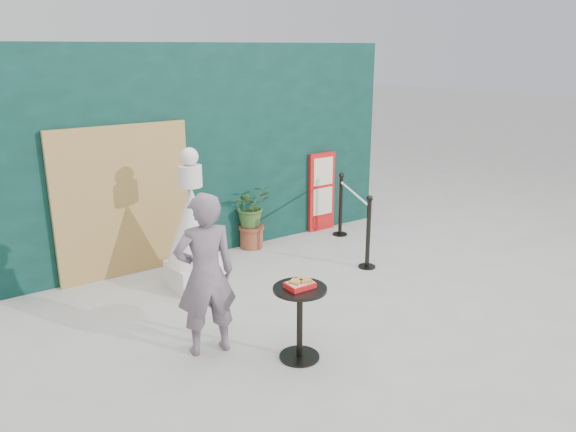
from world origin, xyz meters
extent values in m
plane|color=#ADAAA5|center=(0.00, 0.00, 0.00)|extent=(60.00, 60.00, 0.00)
cube|color=black|center=(0.00, 3.15, 1.50)|extent=(6.00, 0.30, 3.00)
cube|color=tan|center=(-1.40, 2.94, 1.00)|extent=(1.80, 0.08, 2.00)
imported|color=slate|center=(-1.45, 0.52, 0.82)|extent=(0.67, 0.50, 1.65)
cube|color=red|center=(1.90, 2.96, 0.65)|extent=(0.50, 0.06, 1.30)
cube|color=beige|center=(1.90, 2.92, 1.00)|extent=(0.38, 0.02, 0.45)
cube|color=beige|center=(1.90, 2.92, 0.50)|extent=(0.38, 0.02, 0.45)
cube|color=red|center=(1.90, 2.92, 0.15)|extent=(0.38, 0.02, 0.18)
cube|color=white|center=(-0.86, 2.04, 0.16)|extent=(0.60, 0.60, 0.33)
cone|color=white|center=(-0.86, 2.04, 0.82)|extent=(0.70, 0.70, 0.98)
cylinder|color=silver|center=(-0.86, 2.04, 1.44)|extent=(0.28, 0.28, 0.26)
sphere|color=silver|center=(-0.86, 2.04, 1.68)|extent=(0.22, 0.22, 0.22)
cylinder|color=black|center=(-0.78, -0.11, 0.01)|extent=(0.40, 0.40, 0.02)
cylinder|color=black|center=(-0.78, -0.11, 0.36)|extent=(0.06, 0.06, 0.72)
cylinder|color=black|center=(-0.78, -0.11, 0.73)|extent=(0.52, 0.52, 0.03)
cube|color=red|center=(-0.78, -0.11, 0.78)|extent=(0.26, 0.19, 0.05)
cube|color=red|center=(-0.78, -0.11, 0.80)|extent=(0.24, 0.17, 0.00)
cube|color=#C68E48|center=(-0.82, -0.10, 0.82)|extent=(0.15, 0.14, 0.02)
cube|color=#C18746|center=(-0.73, -0.13, 0.82)|extent=(0.13, 0.13, 0.02)
cone|color=gold|center=(-0.76, -0.06, 0.83)|extent=(0.06, 0.06, 0.06)
cylinder|color=brown|center=(0.49, 2.88, 0.15)|extent=(0.35, 0.35, 0.29)
cylinder|color=brown|center=(0.49, 2.88, 0.32)|extent=(0.39, 0.39, 0.05)
imported|color=#355826|center=(0.49, 2.88, 0.66)|extent=(0.58, 0.50, 0.64)
cylinder|color=black|center=(1.38, 1.26, 0.01)|extent=(0.24, 0.24, 0.02)
cylinder|color=black|center=(1.38, 1.26, 0.48)|extent=(0.06, 0.06, 0.96)
sphere|color=black|center=(1.38, 1.26, 0.99)|extent=(0.09, 0.09, 0.09)
cylinder|color=black|center=(1.98, 2.56, 0.01)|extent=(0.24, 0.24, 0.02)
cylinder|color=black|center=(1.98, 2.56, 0.48)|extent=(0.06, 0.06, 0.96)
sphere|color=black|center=(1.98, 2.56, 0.99)|extent=(0.09, 0.09, 0.09)
cylinder|color=white|center=(1.68, 1.91, 0.88)|extent=(0.63, 1.31, 0.03)
camera|label=1|loc=(-3.67, -4.07, 2.94)|focal=35.00mm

